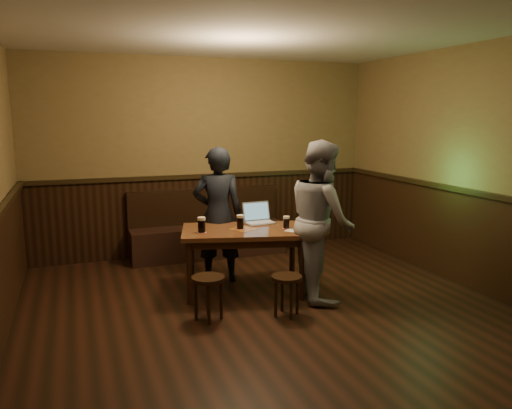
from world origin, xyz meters
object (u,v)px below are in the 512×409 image
object	(u,v)px
pub_table	(244,237)
stool_right	(287,284)
laptop	(258,218)
person_grey	(322,220)
pint_mid	(240,222)
pint_right	(286,222)
person_suit	(218,215)
stool_left	(208,285)
bench	(208,234)
pint_left	(202,225)

from	to	relation	value
pub_table	stool_right	xyz separation A→B (m)	(0.18, -0.80, -0.31)
stool_right	laptop	size ratio (longest dim) A/B	1.16
laptop	person_grey	world-z (taller)	person_grey
laptop	pint_mid	bearing A→B (deg)	-146.05
pub_table	pint_mid	xyz separation A→B (m)	(-0.04, 0.02, 0.18)
pint_right	laptop	world-z (taller)	laptop
pub_table	person_suit	xyz separation A→B (m)	(-0.16, 0.49, 0.18)
pint_mid	pint_right	size ratio (longest dim) A/B	1.12
pint_mid	pint_right	distance (m)	0.52
stool_right	person_suit	bearing A→B (deg)	104.67
stool_left	stool_right	world-z (taller)	stool_left
pub_table	stool_left	distance (m)	0.91
stool_left	bench	bearing A→B (deg)	75.33
pint_right	laptop	xyz separation A→B (m)	(-0.19, 0.40, -0.01)
bench	pint_left	distance (m)	1.77
person_grey	stool_right	bearing A→B (deg)	133.47
laptop	person_grey	distance (m)	0.83
laptop	stool_left	bearing A→B (deg)	-137.88
pint_left	pint_right	world-z (taller)	pint_left
pint_right	pint_left	bearing A→B (deg)	171.80
stool_left	pint_left	distance (m)	0.78
bench	pint_left	xyz separation A→B (m)	(-0.49, -1.62, 0.51)
pub_table	pint_left	xyz separation A→B (m)	(-0.49, -0.01, 0.18)
bench	person_suit	size ratio (longest dim) A/B	1.34
stool_left	laptop	xyz separation A→B (m)	(0.85, 0.88, 0.45)
person_grey	pint_right	bearing A→B (deg)	57.32
pint_mid	laptop	distance (m)	0.39
bench	stool_left	xyz separation A→B (m)	(-0.59, -2.24, 0.04)
stool_right	pint_right	size ratio (longest dim) A/B	2.86
bench	pint_mid	world-z (taller)	bench
stool_left	person_grey	world-z (taller)	person_grey
pint_left	person_grey	size ratio (longest dim) A/B	0.10
stool_right	pint_left	bearing A→B (deg)	130.11
pint_mid	person_suit	xyz separation A→B (m)	(-0.12, 0.48, 0.00)
stool_left	pint_mid	distance (m)	0.97
stool_right	pint_mid	bearing A→B (deg)	104.80
pint_left	person_grey	distance (m)	1.31
bench	person_suit	xyz separation A→B (m)	(-0.16, -1.12, 0.51)
pub_table	bench	bearing A→B (deg)	104.38
stool_left	pint_right	distance (m)	1.24
pint_left	pint_right	distance (m)	0.95
bench	laptop	bearing A→B (deg)	-78.94
person_grey	pint_left	bearing A→B (deg)	81.72
pint_left	pint_mid	distance (m)	0.45
bench	stool_left	distance (m)	2.32
pint_mid	person_suit	distance (m)	0.49
pint_right	stool_right	bearing A→B (deg)	-112.94
stool_right	pint_left	xyz separation A→B (m)	(-0.67, 0.79, 0.49)
pint_right	person_grey	size ratio (longest dim) A/B	0.08
pub_table	pint_right	xyz separation A→B (m)	(0.45, -0.15, 0.17)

